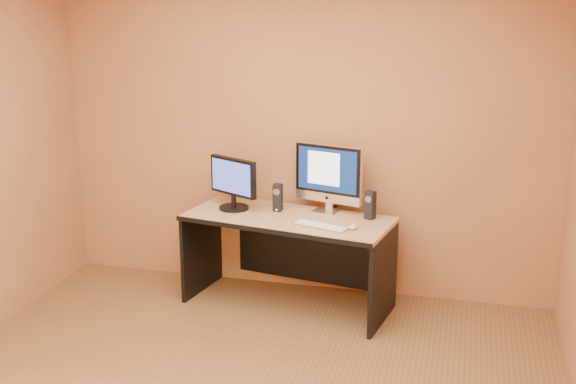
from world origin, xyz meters
TOP-DOWN VIEW (x-y plane):
  - walls at (0.00, 0.00)m, footprint 4.00×4.00m
  - desk at (-0.02, 1.59)m, footprint 1.65×0.94m
  - imac at (0.24, 1.79)m, footprint 0.59×0.35m
  - second_monitor at (-0.48, 1.68)m, footprint 0.52×0.42m
  - speaker_left at (-0.14, 1.72)m, footprint 0.07×0.07m
  - speaker_right at (0.59, 1.69)m, footprint 0.09×0.09m
  - keyboard at (0.27, 1.40)m, footprint 0.43×0.24m
  - mouse at (0.51, 1.42)m, footprint 0.06×0.10m
  - cable_a at (0.29, 1.89)m, footprint 0.07×0.21m
  - cable_b at (0.24, 1.88)m, footprint 0.12×0.14m

SIDE VIEW (x-z plane):
  - desk at x=-0.02m, z-range 0.00..0.72m
  - cable_a at x=0.29m, z-range 0.72..0.73m
  - cable_b at x=0.24m, z-range 0.72..0.73m
  - keyboard at x=0.27m, z-range 0.72..0.74m
  - mouse at x=0.51m, z-range 0.72..0.76m
  - speaker_left at x=-0.14m, z-range 0.72..0.94m
  - speaker_right at x=0.59m, z-range 0.72..0.94m
  - second_monitor at x=-0.48m, z-range 0.72..1.13m
  - imac at x=0.24m, z-range 0.72..1.26m
  - walls at x=0.00m, z-range 0.00..2.60m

